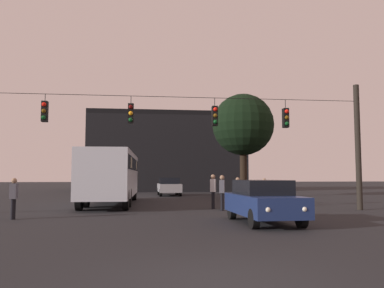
{
  "coord_description": "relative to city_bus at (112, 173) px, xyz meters",
  "views": [
    {
      "loc": [
        -1.15,
        -6.3,
        1.66
      ],
      "look_at": [
        1.01,
        11.8,
        3.13
      ],
      "focal_mm": 37.23,
      "sensor_mm": 36.0,
      "label": 1
    }
  ],
  "objects": [
    {
      "name": "pedestrian_trailing",
      "position": [
        -3.12,
        -7.75,
        -0.98
      ],
      "size": [
        0.26,
        0.37,
        1.59
      ],
      "color": "black",
      "rests_on": "ground"
    },
    {
      "name": "overhead_signal_span",
      "position": [
        3.07,
        -5.29,
        1.7
      ],
      "size": [
        19.09,
        0.44,
        6.25
      ],
      "color": "black",
      "rests_on": "ground"
    },
    {
      "name": "tree_left_silhouette",
      "position": [
        9.68,
        6.93,
        3.86
      ],
      "size": [
        4.91,
        4.91,
        8.22
      ],
      "color": "black",
      "rests_on": "ground"
    },
    {
      "name": "pedestrian_crossing_left",
      "position": [
        6.73,
        -3.48,
        -0.97
      ],
      "size": [
        0.36,
        0.42,
        1.59
      ],
      "color": "black",
      "rests_on": "ground"
    },
    {
      "name": "car_near_right",
      "position": [
        6.08,
        -10.1,
        -1.07
      ],
      "size": [
        1.92,
        4.38,
        1.52
      ],
      "color": "navy",
      "rests_on": "ground"
    },
    {
      "name": "city_bus",
      "position": [
        0.0,
        0.0,
        0.0
      ],
      "size": [
        2.79,
        11.06,
        3.0
      ],
      "color": "#B7BCC6",
      "rests_on": "ground"
    },
    {
      "name": "corner_building",
      "position": [
        4.38,
        22.37,
        2.46
      ],
      "size": [
        17.12,
        9.48,
        8.66
      ],
      "color": "black",
      "rests_on": "ground"
    },
    {
      "name": "car_far_left",
      "position": [
        3.98,
        10.09,
        -1.07
      ],
      "size": [
        1.88,
        4.37,
        1.52
      ],
      "color": "#99999E",
      "rests_on": "ground"
    },
    {
      "name": "pedestrian_near_bus",
      "position": [
        5.63,
        -4.86,
        -0.9
      ],
      "size": [
        0.33,
        0.41,
        1.7
      ],
      "color": "black",
      "rests_on": "ground"
    },
    {
      "name": "pedestrian_crossing_center",
      "position": [
        5.36,
        -3.88,
        -0.87
      ],
      "size": [
        0.35,
        0.42,
        1.74
      ],
      "color": "black",
      "rests_on": "ground"
    },
    {
      "name": "ground_plane",
      "position": [
        3.04,
        6.88,
        -1.87
      ],
      "size": [
        168.0,
        168.0,
        0.0
      ],
      "primitive_type": "plane",
      "color": "black",
      "rests_on": "ground"
    },
    {
      "name": "pedestrian_crossing_right",
      "position": [
        8.3,
        -3.03,
        -1.0
      ],
      "size": [
        0.25,
        0.37,
        1.54
      ],
      "color": "black",
      "rests_on": "ground"
    }
  ]
}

